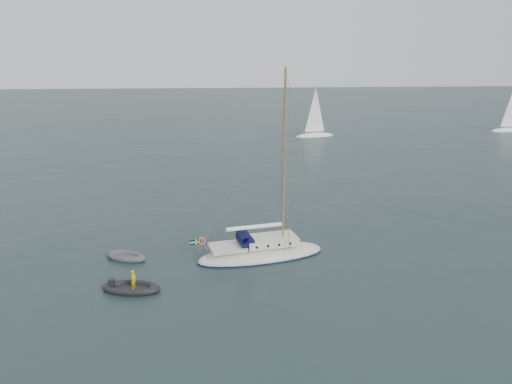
{
  "coord_description": "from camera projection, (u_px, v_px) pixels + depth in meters",
  "views": [
    {
      "loc": [
        -1.64,
        -31.17,
        14.26
      ],
      "look_at": [
        0.73,
        0.0,
        5.11
      ],
      "focal_mm": 35.0,
      "sensor_mm": 36.0,
      "label": 1
    }
  ],
  "objects": [
    {
      "name": "dinghy",
      "position": [
        126.0,
        256.0,
        34.73
      ],
      "size": [
        3.0,
        1.36,
        0.43
      ],
      "rotation": [
        0.0,
        0.0,
        -0.4
      ],
      "color": "#434348",
      "rests_on": "ground"
    },
    {
      "name": "sailboat",
      "position": [
        261.0,
        243.0,
        34.8
      ],
      "size": [
        9.54,
        2.86,
        13.58
      ],
      "rotation": [
        0.0,
        0.0,
        0.21
      ],
      "color": "beige",
      "rests_on": "ground"
    },
    {
      "name": "distant_yacht_c",
      "position": [
        315.0,
        114.0,
        80.96
      ],
      "size": [
        6.59,
        3.52,
        8.74
      ],
      "rotation": [
        0.0,
        0.0,
        0.25
      ],
      "color": "white",
      "rests_on": "ground"
    },
    {
      "name": "rib",
      "position": [
        131.0,
        287.0,
        30.21
      ],
      "size": [
        3.61,
        1.64,
        1.36
      ],
      "rotation": [
        0.0,
        0.0,
        -0.17
      ],
      "color": "black",
      "rests_on": "ground"
    },
    {
      "name": "distant_yacht_b",
      "position": [
        512.0,
        109.0,
        85.98
      ],
      "size": [
        6.69,
        3.57,
        8.87
      ],
      "rotation": [
        0.0,
        0.0,
        0.11
      ],
      "color": "white",
      "rests_on": "ground"
    },
    {
      "name": "ground",
      "position": [
        245.0,
        264.0,
        33.95
      ],
      "size": [
        300.0,
        300.0,
        0.0
      ],
      "primitive_type": "plane",
      "color": "black",
      "rests_on": "ground"
    }
  ]
}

